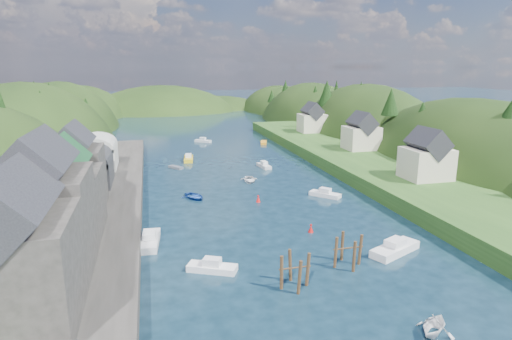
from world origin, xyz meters
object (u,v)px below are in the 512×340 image
object	(u,v)px
piling_cluster_far	(348,253)
channel_buoy_near	(311,229)
channel_buoy_far	(258,199)
piling_cluster_near	(295,274)

from	to	relation	value
piling_cluster_far	channel_buoy_near	world-z (taller)	piling_cluster_far
piling_cluster_far	channel_buoy_far	size ratio (longest dim) A/B	3.55
piling_cluster_near	channel_buoy_near	bearing A→B (deg)	62.53
piling_cluster_far	channel_buoy_near	distance (m)	9.73
piling_cluster_near	channel_buoy_near	world-z (taller)	piling_cluster_near
piling_cluster_far	channel_buoy_near	bearing A→B (deg)	91.68
piling_cluster_near	channel_buoy_near	xyz separation A→B (m)	(6.53, 12.57, -0.91)
piling_cluster_near	channel_buoy_far	world-z (taller)	piling_cluster_near
piling_cluster_near	channel_buoy_near	distance (m)	14.19
piling_cluster_near	piling_cluster_far	xyz separation A→B (m)	(6.82, 2.89, -0.00)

